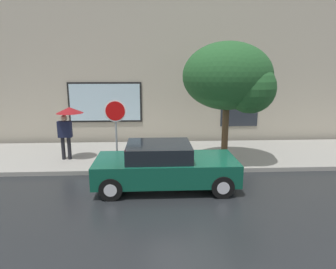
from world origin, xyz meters
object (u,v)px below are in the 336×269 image
(fire_hydrant, at_px, (179,152))
(street_tree, at_px, (232,79))
(stop_sign, at_px, (116,120))
(parked_car, at_px, (164,166))
(pedestrian_with_umbrella, at_px, (68,118))

(fire_hydrant, height_order, street_tree, street_tree)
(fire_hydrant, relative_size, stop_sign, 0.33)
(parked_car, relative_size, stop_sign, 1.78)
(parked_car, bearing_deg, fire_hydrant, 72.88)
(parked_car, xyz_separation_m, fire_hydrant, (0.60, 1.96, -0.15))
(parked_car, height_order, fire_hydrant, parked_car)
(parked_car, xyz_separation_m, pedestrian_with_umbrella, (-3.47, 2.54, 1.05))
(fire_hydrant, distance_m, stop_sign, 2.57)
(pedestrian_with_umbrella, height_order, street_tree, street_tree)
(pedestrian_with_umbrella, bearing_deg, street_tree, -6.46)
(fire_hydrant, xyz_separation_m, stop_sign, (-2.22, -0.29, 1.27))
(parked_car, distance_m, fire_hydrant, 2.06)
(pedestrian_with_umbrella, xyz_separation_m, stop_sign, (1.86, -0.86, 0.08))
(pedestrian_with_umbrella, bearing_deg, stop_sign, -24.90)
(street_tree, xyz_separation_m, stop_sign, (-4.04, -0.19, -1.38))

